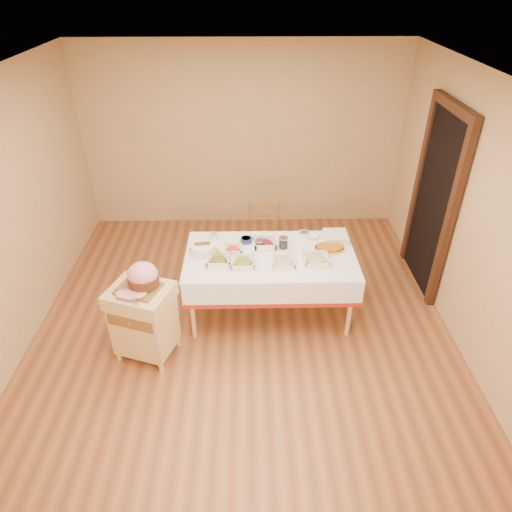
{
  "coord_description": "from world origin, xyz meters",
  "views": [
    {
      "loc": [
        0.07,
        -3.78,
        3.4
      ],
      "look_at": [
        0.15,
        0.2,
        0.81
      ],
      "focal_mm": 32.0,
      "sensor_mm": 36.0,
      "label": 1
    }
  ],
  "objects": [
    {
      "name": "plate_stack",
      "position": [
        1.05,
        0.61,
        0.8
      ],
      "size": [
        0.26,
        0.26,
        0.08
      ],
      "color": "silver",
      "rests_on": "dining_table"
    },
    {
      "name": "bowl_white_imported",
      "position": [
        0.17,
        0.68,
        0.78
      ],
      "size": [
        0.17,
        0.17,
        0.04
      ],
      "primitive_type": "imported",
      "rotation": [
        0.0,
        0.0,
        -0.14
      ],
      "color": "silver",
      "rests_on": "dining_table"
    },
    {
      "name": "preserve_jar_left",
      "position": [
        0.18,
        0.42,
        0.81
      ],
      "size": [
        0.09,
        0.09,
        0.11
      ],
      "color": "silver",
      "rests_on": "dining_table"
    },
    {
      "name": "brass_platter",
      "position": [
        0.95,
        0.4,
        0.78
      ],
      "size": [
        0.33,
        0.23,
        0.04
      ],
      "color": "gold",
      "rests_on": "dining_table"
    },
    {
      "name": "serving_dish_c",
      "position": [
        0.43,
        0.11,
        0.79
      ],
      "size": [
        0.23,
        0.23,
        0.09
      ],
      "color": "silver",
      "rests_on": "dining_table"
    },
    {
      "name": "ham_on_board",
      "position": [
        -0.92,
        -0.32,
        0.92
      ],
      "size": [
        0.4,
        0.39,
        0.27
      ],
      "color": "brown",
      "rests_on": "butcher_cart"
    },
    {
      "name": "bowl_small_imported",
      "position": [
        0.8,
        0.65,
        0.78
      ],
      "size": [
        0.19,
        0.19,
        0.05
      ],
      "primitive_type": "imported",
      "rotation": [
        0.0,
        0.0,
        -0.41
      ],
      "color": "silver",
      "rests_on": "dining_table"
    },
    {
      "name": "butcher_cart",
      "position": [
        -0.96,
        -0.35,
        0.46
      ],
      "size": [
        0.7,
        0.64,
        0.81
      ],
      "color": "#E3C17C",
      "rests_on": "ground"
    },
    {
      "name": "serving_dish_e",
      "position": [
        -0.1,
        0.37,
        0.79
      ],
      "size": [
        0.2,
        0.19,
        0.09
      ],
      "color": "silver",
      "rests_on": "dining_table"
    },
    {
      "name": "room_shell",
      "position": [
        0.0,
        0.0,
        1.3
      ],
      "size": [
        5.0,
        5.0,
        5.0
      ],
      "color": "brown",
      "rests_on": "ground"
    },
    {
      "name": "serving_dish_f",
      "position": [
        0.25,
        0.48,
        0.8
      ],
      "size": [
        0.25,
        0.23,
        0.11
      ],
      "color": "silver",
      "rests_on": "dining_table"
    },
    {
      "name": "small_bowl_right",
      "position": [
        0.7,
        0.67,
        0.79
      ],
      "size": [
        0.12,
        0.12,
        0.06
      ],
      "color": "silver",
      "rests_on": "dining_table"
    },
    {
      "name": "doorway",
      "position": [
        2.2,
        0.9,
        1.11
      ],
      "size": [
        0.09,
        1.1,
        2.2
      ],
      "color": "black",
      "rests_on": "ground"
    },
    {
      "name": "preserve_jar_right",
      "position": [
        0.45,
        0.44,
        0.82
      ],
      "size": [
        0.1,
        0.1,
        0.13
      ],
      "color": "silver",
      "rests_on": "dining_table"
    },
    {
      "name": "small_bowl_mid",
      "position": [
        0.04,
        0.57,
        0.79
      ],
      "size": [
        0.13,
        0.13,
        0.05
      ],
      "color": "navy",
      "rests_on": "dining_table"
    },
    {
      "name": "small_bowl_left",
      "position": [
        -0.32,
        0.67,
        0.79
      ],
      "size": [
        0.11,
        0.11,
        0.05
      ],
      "color": "silver",
      "rests_on": "dining_table"
    },
    {
      "name": "dining_table",
      "position": [
        0.3,
        0.3,
        0.6
      ],
      "size": [
        1.82,
        1.02,
        0.76
      ],
      "color": "#E3C17C",
      "rests_on": "ground"
    },
    {
      "name": "dining_chair",
      "position": [
        0.26,
        1.18,
        0.47
      ],
      "size": [
        0.42,
        0.4,
        0.91
      ],
      "color": "brown",
      "rests_on": "ground"
    },
    {
      "name": "serving_dish_b",
      "position": [
        0.01,
        0.11,
        0.79
      ],
      "size": [
        0.24,
        0.24,
        0.1
      ],
      "color": "silver",
      "rests_on": "dining_table"
    },
    {
      "name": "bread_basket",
      "position": [
        -0.42,
        0.36,
        0.81
      ],
      "size": [
        0.27,
        0.27,
        0.12
      ],
      "color": "white",
      "rests_on": "dining_table"
    },
    {
      "name": "serving_dish_a",
      "position": [
        -0.25,
        0.15,
        0.79
      ],
      "size": [
        0.24,
        0.24,
        0.1
      ],
      "color": "silver",
      "rests_on": "dining_table"
    },
    {
      "name": "mustard_bottle",
      "position": [
        -0.26,
        0.23,
        0.83
      ],
      "size": [
        0.05,
        0.05,
        0.16
      ],
      "color": "yellow",
      "rests_on": "dining_table"
    },
    {
      "name": "serving_dish_d",
      "position": [
        0.77,
        0.15,
        0.79
      ],
      "size": [
        0.26,
        0.26,
        0.1
      ],
      "color": "silver",
      "rests_on": "dining_table"
    }
  ]
}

